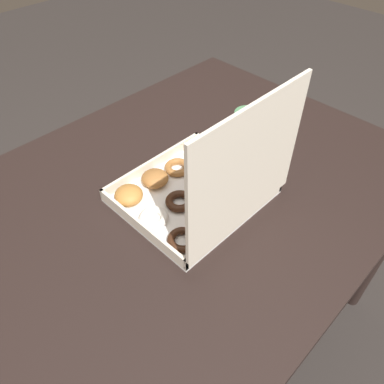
% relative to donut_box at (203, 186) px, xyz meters
% --- Properties ---
extents(ground_plane, '(8.00, 8.00, 0.00)m').
position_rel_donut_box_xyz_m(ground_plane, '(-0.00, -0.08, -0.84)').
color(ground_plane, '#2D2826').
extents(dining_table, '(1.26, 0.94, 0.78)m').
position_rel_donut_box_xyz_m(dining_table, '(-0.00, -0.08, -0.16)').
color(dining_table, black).
rests_on(dining_table, ground_plane).
extents(donut_box, '(0.34, 0.31, 0.34)m').
position_rel_donut_box_xyz_m(donut_box, '(0.00, 0.00, 0.00)').
color(donut_box, white).
rests_on(donut_box, dining_table).
extents(coffee_mug, '(0.08, 0.08, 0.09)m').
position_rel_donut_box_xyz_m(coffee_mug, '(-0.29, -0.10, -0.01)').
color(coffee_mug, '#4C8456').
rests_on(coffee_mug, dining_table).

